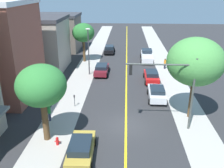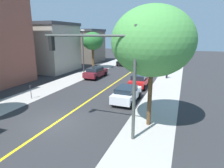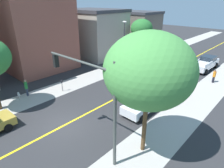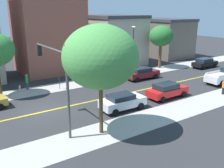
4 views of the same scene
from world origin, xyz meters
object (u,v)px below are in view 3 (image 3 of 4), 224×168
at_px(traffic_light_mast, 92,91).
at_px(street_tree_right_corner, 149,71).
at_px(pedestrian_green_shirt, 26,87).
at_px(black_sedan_left_curb, 176,50).
at_px(white_pickup_truck, 206,63).
at_px(small_dog, 19,95).
at_px(red_sedan_right_curb, 172,85).
at_px(parking_meter, 62,84).
at_px(white_sedan_right_curb, 142,104).
at_px(pedestrian_orange_shirt, 214,76).
at_px(street_lamp, 124,41).
at_px(maroon_sedan_left_curb, 134,66).
at_px(street_tree_left_far, 142,29).

bearing_deg(traffic_light_mast, street_tree_right_corner, -135.64).
bearing_deg(pedestrian_green_shirt, black_sedan_left_curb, 114.86).
distance_m(white_pickup_truck, small_dog, 25.29).
distance_m(red_sedan_right_curb, black_sedan_left_curb, 16.81).
height_order(parking_meter, white_sedan_right_curb, white_sedan_right_curb).
bearing_deg(pedestrian_orange_shirt, street_tree_right_corner, -9.10).
distance_m(street_lamp, maroon_sedan_left_curb, 3.86).
bearing_deg(pedestrian_orange_shirt, red_sedan_right_curb, -34.16).
bearing_deg(pedestrian_orange_shirt, parking_meter, -49.56).
height_order(street_tree_right_corner, pedestrian_orange_shirt, street_tree_right_corner).
bearing_deg(traffic_light_mast, maroon_sedan_left_curb, -62.59).
bearing_deg(street_lamp, pedestrian_green_shirt, -97.74).
distance_m(black_sedan_left_curb, pedestrian_orange_shirt, 13.39).
distance_m(red_sedan_right_curb, white_pickup_truck, 10.39).
xyz_separation_m(white_sedan_right_curb, black_sedan_left_curb, (-6.91, 21.21, -0.01)).
bearing_deg(street_tree_left_far, street_lamp, -75.01).
bearing_deg(white_sedan_right_curb, black_sedan_left_curb, 18.95).
bearing_deg(small_dog, parking_meter, -100.66).
xyz_separation_m(street_tree_right_corner, street_tree_left_far, (-13.72, 19.24, -0.80)).
height_order(parking_meter, small_dog, parking_meter).
bearing_deg(black_sedan_left_curb, maroon_sedan_left_curb, 178.13).
distance_m(white_sedan_right_curb, white_pickup_truck, 16.24).
bearing_deg(parking_meter, white_pickup_truck, 63.76).
bearing_deg(white_sedan_right_curb, street_tree_left_far, 36.49).
bearing_deg(black_sedan_left_curb, white_sedan_right_curb, -162.47).
bearing_deg(red_sedan_right_curb, parking_meter, 131.83).
distance_m(parking_meter, pedestrian_green_shirt, 3.69).
relative_size(black_sedan_left_curb, small_dog, 6.20).
relative_size(street_tree_left_far, parking_meter, 4.87).
relative_size(street_lamp, pedestrian_orange_shirt, 4.09).
xyz_separation_m(street_lamp, black_sedan_left_curb, (2.15, 12.89, -3.40)).
bearing_deg(street_lamp, maroon_sedan_left_curb, 4.61).
relative_size(street_tree_left_far, traffic_light_mast, 0.98).
bearing_deg(maroon_sedan_left_curb, black_sedan_left_curb, -0.67).
relative_size(white_sedan_right_curb, pedestrian_orange_shirt, 2.58).
xyz_separation_m(traffic_light_mast, pedestrian_green_shirt, (-11.39, 0.68, -3.50)).
xyz_separation_m(traffic_light_mast, black_sedan_left_curb, (-7.35, 27.49, -3.70)).
bearing_deg(street_tree_right_corner, pedestrian_green_shirt, -173.27).
height_order(traffic_light_mast, small_dog, traffic_light_mast).
xyz_separation_m(street_lamp, pedestrian_green_shirt, (-1.89, -13.92, -3.20)).
bearing_deg(white_sedan_right_curb, traffic_light_mast, -175.09).
xyz_separation_m(street_tree_left_far, maroon_sedan_left_curb, (3.71, -6.79, -4.15)).
bearing_deg(white_sedan_right_curb, pedestrian_orange_shirt, -11.46).
relative_size(parking_meter, small_dog, 1.89).
height_order(street_tree_left_far, white_pickup_truck, street_tree_left_far).
distance_m(parking_meter, white_pickup_truck, 20.77).
relative_size(street_tree_right_corner, street_tree_left_far, 1.22).
bearing_deg(traffic_light_mast, pedestrian_green_shirt, -3.44).
bearing_deg(street_tree_left_far, pedestrian_green_shirt, -90.09).
bearing_deg(traffic_light_mast, pedestrian_orange_shirt, -96.75).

